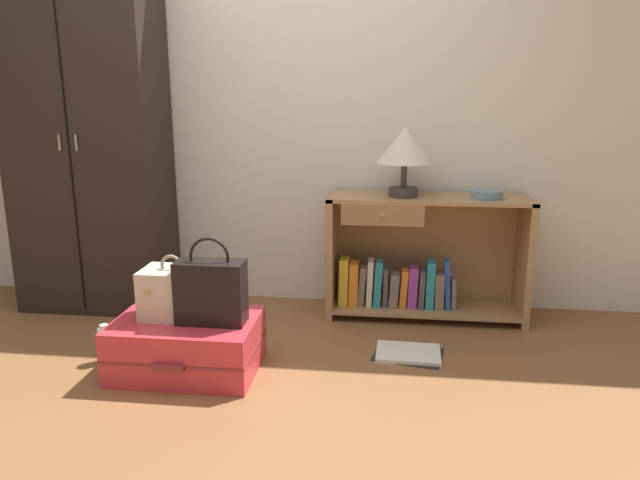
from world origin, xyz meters
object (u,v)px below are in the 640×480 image
wardrobe (89,139)px  open_book_on_floor (408,353)px  bowl (487,194)px  train_case (173,293)px  table_lamp (405,148)px  bottle (105,345)px  handbag (211,291)px  bookshelf (417,260)px  suitcase_large (187,345)px

wardrobe → open_book_on_floor: size_ratio=5.41×
bowl → train_case: 1.80m
table_lamp → train_case: (-1.09, -0.83, -0.62)m
train_case → open_book_on_floor: train_case is taller
train_case → bottle: (-0.37, 0.00, -0.29)m
handbag → bookshelf: bearing=42.5°
open_book_on_floor → suitcase_large: bearing=-164.4°
bookshelf → table_lamp: bearing=-163.9°
wardrobe → open_book_on_floor: 2.25m
bowl → open_book_on_floor: bearing=-127.8°
bookshelf → train_case: (-1.19, -0.86, 0.04)m
train_case → handbag: bearing=-13.5°
bowl → open_book_on_floor: bowl is taller
handbag → suitcase_large: bearing=173.1°
bowl → train_case: (-1.56, -0.81, -0.37)m
wardrobe → train_case: wardrobe is taller
bowl → handbag: size_ratio=0.43×
wardrobe → bowl: wardrobe is taller
suitcase_large → handbag: bearing=-6.9°
bowl → handbag: bearing=-147.6°
wardrobe → bookshelf: wardrobe is taller
train_case → bottle: 0.47m
bottle → suitcase_large: bearing=-4.7°
bookshelf → bowl: (0.37, -0.04, 0.41)m
bowl → suitcase_large: size_ratio=0.26×
bottle → open_book_on_floor: (1.51, 0.26, -0.08)m
bowl → train_case: bearing=-152.5°
suitcase_large → open_book_on_floor: suitcase_large is taller
bookshelf → handbag: bearing=-137.5°
bottle → open_book_on_floor: bottle is taller
handbag → train_case: bearing=166.5°
wardrobe → handbag: size_ratio=5.05×
bookshelf → suitcase_large: (-1.12, -0.89, -0.21)m
bookshelf → bowl: bearing=-6.5°
table_lamp → bottle: 1.91m
wardrobe → suitcase_large: (0.86, -0.84, -0.91)m
bottle → train_case: bearing=-0.6°
bowl → train_case: size_ratio=0.57×
bookshelf → bowl: size_ratio=6.53×
handbag → bowl: bearing=32.4°
wardrobe → handbag: 1.45m
handbag → bottle: 0.66m
bowl → bottle: 2.20m
train_case → wardrobe: bearing=134.3°
wardrobe → train_case: bearing=-45.7°
table_lamp → handbag: table_lamp is taller
bowl → wardrobe: bearing=-179.8°
wardrobe → train_case: 1.31m
suitcase_large → bottle: 0.44m
bottle → open_book_on_floor: 1.53m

